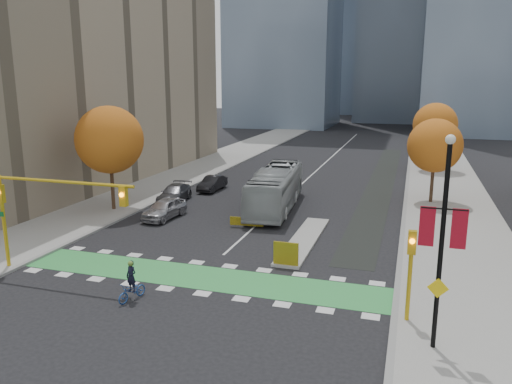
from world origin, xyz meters
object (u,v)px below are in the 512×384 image
Objects in this scene: parked_car_b at (212,183)px; banner_lamppost at (442,235)px; tree_east_near at (435,146)px; parked_car_c at (174,193)px; tree_east_far at (435,125)px; tree_west at (109,140)px; cyclist at (132,287)px; traffic_signal_west at (41,200)px; bus at (276,189)px; parked_car_a at (164,209)px; traffic_signal_east at (411,262)px; hazard_board at (286,254)px.

banner_lamppost is at bearing -49.78° from parked_car_b.
parked_car_c is (-20.75, -5.86, -4.16)m from tree_east_near.
tree_east_near is 0.92× the size of tree_east_far.
tree_west is 26.01m from tree_east_near.
cyclist is at bearing 178.03° from banner_lamppost.
tree_west reaches higher than parked_car_c.
bus is (8.00, 16.89, -2.38)m from traffic_signal_west.
tree_east_far is at bearing 42.02° from parked_car_b.
parked_car_a is at bearing 85.82° from traffic_signal_west.
tree_east_near is 1.73× the size of parked_car_b.
tree_east_far is 30.82m from parked_car_c.
tree_west is at bearing 139.87° from cyclist.
bus is (1.92, 18.42, 1.00)m from cyclist.
tree_east_near reaches higher than cyclist.
banner_lamppost reaches higher than traffic_signal_west.
parked_car_b is (-7.41, 4.76, -0.98)m from bus.
tree_east_near reaches higher than parked_car_b.
parked_car_c is at bearing 176.23° from bus.
bus is 8.91m from parked_car_a.
bus is (-12.43, -21.62, -3.59)m from tree_east_far.
traffic_signal_east is (-1.50, -22.51, -2.13)m from tree_east_near.
tree_east_far is 42.79m from cyclist.
traffic_signal_east is 21.18m from parked_car_a.
banner_lamppost is (-0.50, -24.50, -0.25)m from tree_east_near.
tree_east_near is (24.00, 10.00, -0.75)m from tree_west.
hazard_board is 0.17× the size of tree_west.
traffic_signal_west is 4.38× the size of cyclist.
traffic_signal_east is at bearing 0.01° from traffic_signal_west.
traffic_signal_east reaches higher than parked_car_c.
traffic_signal_west is 18.84m from bus.
parked_car_a is at bearing -149.08° from bus.
hazard_board is 0.32× the size of parked_car_a.
tree_east_near reaches higher than traffic_signal_east.
bus is 2.90× the size of parked_car_b.
bus is at bearing 64.66° from traffic_signal_west.
tree_east_near is at bearing 19.91° from bus.
bus is at bearing 121.70° from traffic_signal_east.
hazard_board is 8.56m from cyclist.
parked_car_a is (0.85, 11.65, -3.29)m from traffic_signal_west.
traffic_signal_east is 19.88m from bus.
traffic_signal_east is 2.11× the size of cyclist.
parked_car_b is 5.20m from parked_car_c.
hazard_board is at bearing -54.52° from parked_car_b.
tree_east_far is 1.75× the size of parked_car_a.
hazard_board reaches higher than parked_car_b.
banner_lamppost reaches higher than tree_east_near.
bus is at bearing 19.94° from tree_west.
parked_car_b is (-11.34, 16.94, -0.13)m from hazard_board.
parked_car_a is at bearing 147.93° from hazard_board.
tree_east_near is 13.57m from bus.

